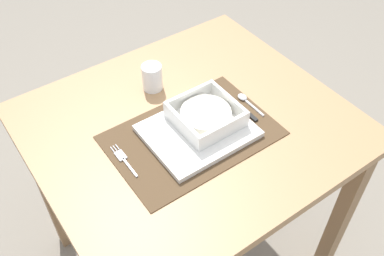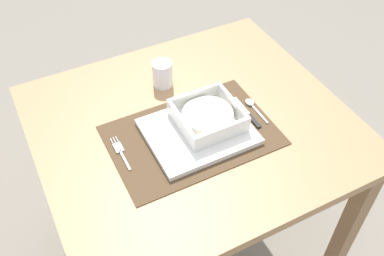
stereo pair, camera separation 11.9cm
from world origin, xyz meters
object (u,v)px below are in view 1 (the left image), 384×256
(spoon, at_px, (245,99))
(bread_knife, at_px, (236,111))
(porridge_bowl, at_px, (206,115))
(fork, at_px, (123,158))
(butter_knife, at_px, (243,109))
(drinking_glass, at_px, (152,78))
(dining_table, at_px, (190,148))

(spoon, distance_m, bread_knife, 0.06)
(porridge_bowl, distance_m, fork, 0.26)
(porridge_bowl, bearing_deg, spoon, 4.95)
(butter_knife, xyz_separation_m, drinking_glass, (-0.16, 0.24, 0.03))
(dining_table, height_order, drinking_glass, drinking_glass)
(porridge_bowl, bearing_deg, butter_knife, -6.44)
(dining_table, distance_m, drinking_glass, 0.24)
(porridge_bowl, bearing_deg, drinking_glass, 98.78)
(dining_table, height_order, bread_knife, bread_knife)
(butter_knife, bearing_deg, spoon, 41.28)
(dining_table, bearing_deg, butter_knife, -17.74)
(porridge_bowl, xyz_separation_m, fork, (-0.25, 0.02, -0.03))
(porridge_bowl, relative_size, spoon, 1.52)
(fork, bearing_deg, dining_table, 3.95)
(bread_knife, bearing_deg, spoon, 24.10)
(spoon, bearing_deg, butter_knife, -138.06)
(fork, bearing_deg, drinking_glass, 43.77)
(dining_table, height_order, fork, fork)
(bread_knife, xyz_separation_m, drinking_glass, (-0.14, 0.24, 0.03))
(butter_knife, distance_m, drinking_glass, 0.29)
(porridge_bowl, xyz_separation_m, butter_knife, (0.13, -0.01, -0.03))
(fork, relative_size, bread_knife, 0.97)
(butter_knife, distance_m, bread_knife, 0.02)
(spoon, xyz_separation_m, drinking_glass, (-0.19, 0.21, 0.03))
(dining_table, relative_size, bread_knife, 6.62)
(spoon, distance_m, drinking_glass, 0.29)
(porridge_bowl, height_order, butter_knife, porridge_bowl)
(spoon, bearing_deg, bread_knife, -156.39)
(fork, xyz_separation_m, bread_knife, (0.36, -0.03, 0.00))
(butter_knife, relative_size, bread_knife, 1.06)
(drinking_glass, bearing_deg, dining_table, -88.02)
(porridge_bowl, relative_size, fork, 1.33)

